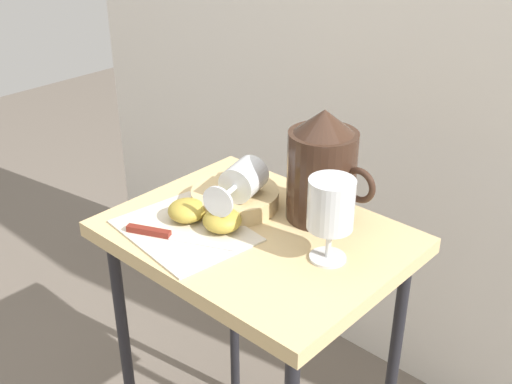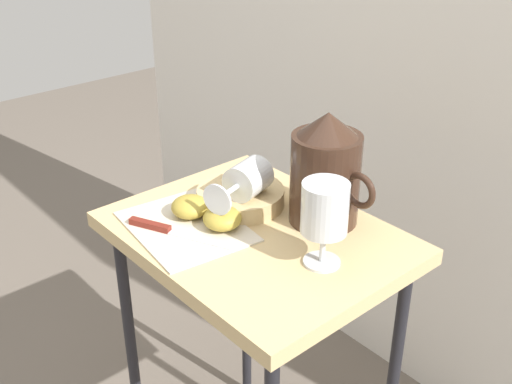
# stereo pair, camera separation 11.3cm
# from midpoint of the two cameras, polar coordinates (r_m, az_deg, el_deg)

# --- Properties ---
(curtain_drape) EXTENTS (2.40, 0.03, 1.88)m
(curtain_drape) POSITION_cam_midpoint_polar(r_m,az_deg,el_deg) (1.50, 19.33, 12.50)
(curtain_drape) COLOR silver
(curtain_drape) RESTS_ON ground_plane
(table) EXTENTS (0.53, 0.41, 0.69)m
(table) POSITION_cam_midpoint_polar(r_m,az_deg,el_deg) (1.21, 2.68, -6.76)
(table) COLOR tan
(table) RESTS_ON ground_plane
(linen_napkin) EXTENTS (0.27, 0.22, 0.00)m
(linen_napkin) POSITION_cam_midpoint_polar(r_m,az_deg,el_deg) (1.18, -3.63, -3.20)
(linen_napkin) COLOR beige
(linen_napkin) RESTS_ON table
(basket_tray) EXTENTS (0.17, 0.17, 0.03)m
(basket_tray) POSITION_cam_midpoint_polar(r_m,az_deg,el_deg) (1.24, 1.20, -0.52)
(basket_tray) COLOR tan
(basket_tray) RESTS_ON table
(pitcher) EXTENTS (0.18, 0.13, 0.22)m
(pitcher) POSITION_cam_midpoint_polar(r_m,az_deg,el_deg) (1.17, 9.03, 1.18)
(pitcher) COLOR #382319
(pitcher) RESTS_ON table
(wine_glass_upright) EXTENTS (0.08, 0.08, 0.15)m
(wine_glass_upright) POSITION_cam_midpoint_polar(r_m,az_deg,el_deg) (1.04, 9.32, -1.93)
(wine_glass_upright) COLOR silver
(wine_glass_upright) RESTS_ON table
(wine_glass_tipped_near) EXTENTS (0.10, 0.15, 0.07)m
(wine_glass_tipped_near) POSITION_cam_midpoint_polar(r_m,az_deg,el_deg) (1.20, 1.85, 1.04)
(wine_glass_tipped_near) COLOR silver
(wine_glass_tipped_near) RESTS_ON basket_tray
(apple_half_left) EXTENTS (0.07, 0.07, 0.04)m
(apple_half_left) POSITION_cam_midpoint_polar(r_m,az_deg,el_deg) (1.20, -3.29, -1.40)
(apple_half_left) COLOR #B29938
(apple_half_left) RESTS_ON linen_napkin
(apple_half_right) EXTENTS (0.07, 0.07, 0.04)m
(apple_half_right) POSITION_cam_midpoint_polar(r_m,az_deg,el_deg) (1.16, -0.27, -2.46)
(apple_half_right) COLOR #B29938
(apple_half_right) RESTS_ON linen_napkin
(knife) EXTENTS (0.20, 0.10, 0.01)m
(knife) POSITION_cam_midpoint_polar(r_m,az_deg,el_deg) (1.16, -5.51, -3.44)
(knife) COLOR silver
(knife) RESTS_ON linen_napkin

